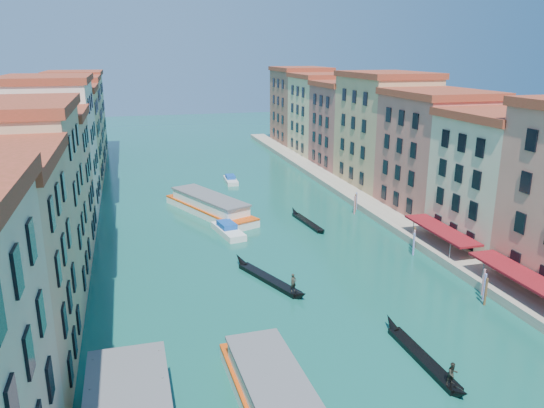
% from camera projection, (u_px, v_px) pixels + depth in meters
% --- Properties ---
extents(left_bank_palazzos, '(12.80, 128.40, 21.00)m').
position_uv_depth(left_bank_palazzos, '(48.00, 158.00, 75.88)').
color(left_bank_palazzos, '#C1B18B').
rests_on(left_bank_palazzos, ground).
extents(right_bank_palazzos, '(12.80, 128.40, 21.00)m').
position_uv_depth(right_bank_palazzos, '(400.00, 141.00, 90.36)').
color(right_bank_palazzos, '#9C453C').
rests_on(right_bank_palazzos, ground).
extents(quay, '(4.00, 140.00, 1.00)m').
position_uv_depth(quay, '(354.00, 196.00, 90.90)').
color(quay, gray).
rests_on(quay, ground).
extents(restaurant_awnings, '(3.20, 44.55, 3.12)m').
position_uv_depth(restaurant_awnings, '(533.00, 282.00, 51.35)').
color(restaurant_awnings, maroon).
rests_on(restaurant_awnings, ground).
extents(mooring_poles_right, '(1.44, 54.24, 3.20)m').
position_uv_depth(mooring_poles_right, '(468.00, 277.00, 56.41)').
color(mooring_poles_right, brown).
rests_on(mooring_poles_right, ground).
extents(vaporetto_far, '(12.06, 20.25, 2.98)m').
position_uv_depth(vaporetto_far, '(210.00, 206.00, 82.36)').
color(vaporetto_far, white).
rests_on(vaporetto_far, ground).
extents(gondola_fore, '(5.84, 12.78, 2.66)m').
position_uv_depth(gondola_fore, '(269.00, 278.00, 58.38)').
color(gondola_fore, black).
rests_on(gondola_fore, ground).
extents(gondola_right, '(1.33, 12.53, 2.50)m').
position_uv_depth(gondola_right, '(424.00, 357.00, 43.20)').
color(gondola_right, black).
rests_on(gondola_right, ground).
extents(gondola_far, '(2.14, 11.67, 1.65)m').
position_uv_depth(gondola_far, '(307.00, 221.00, 78.07)').
color(gondola_far, black).
rests_on(gondola_far, ground).
extents(motorboat_mid, '(3.73, 7.95, 1.58)m').
position_uv_depth(motorboat_mid, '(228.00, 230.00, 73.55)').
color(motorboat_mid, white).
rests_on(motorboat_mid, ground).
extents(motorboat_far, '(2.33, 6.60, 1.35)m').
position_uv_depth(motorboat_far, '(231.00, 180.00, 102.51)').
color(motorboat_far, silver).
rests_on(motorboat_far, ground).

